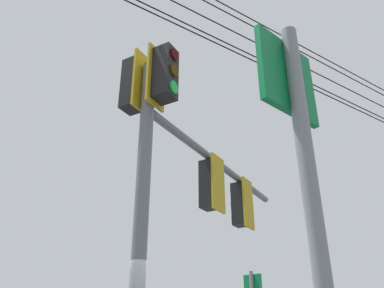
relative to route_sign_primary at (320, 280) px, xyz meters
The scene contains 2 objects.
signal_mast_assembly 5.14m from the route_sign_primary, 34.44° to the left, with size 5.15×0.97×5.76m.
route_sign_primary is the anchor object (origin of this frame).
Camera 1 is at (-3.90, -2.17, 1.63)m, focal length 37.30 mm.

